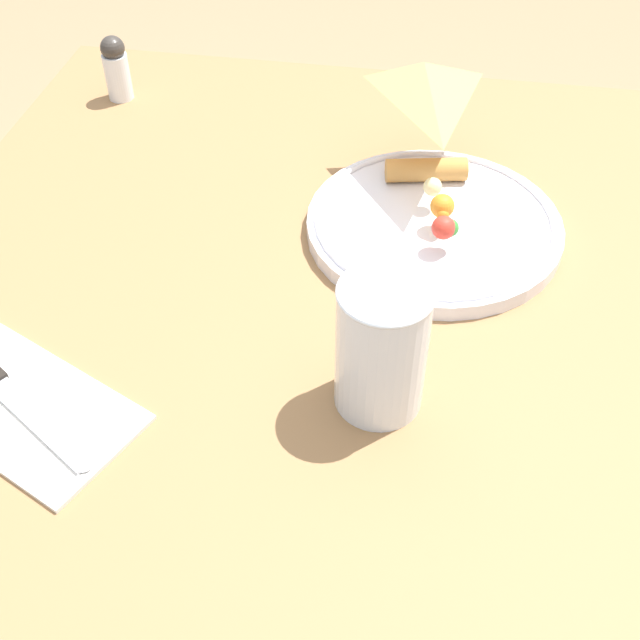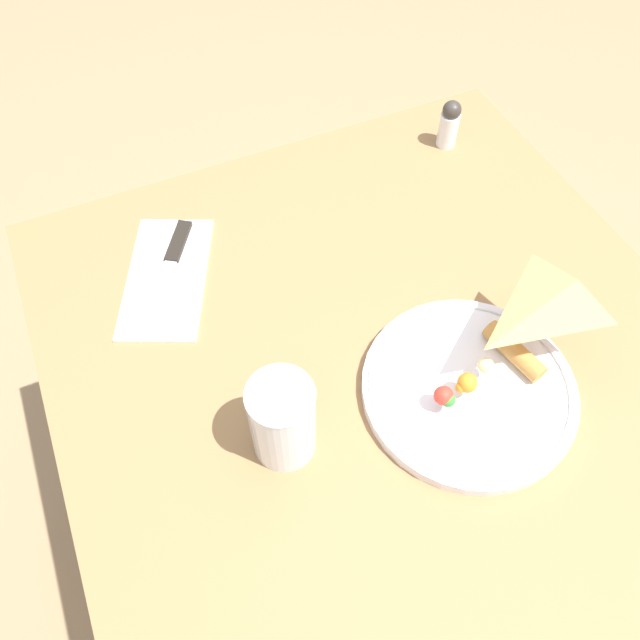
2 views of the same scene
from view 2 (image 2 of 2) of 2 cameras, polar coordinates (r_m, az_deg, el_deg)
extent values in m
plane|color=#997A56|center=(1.44, 4.80, -21.51)|extent=(6.00, 6.00, 0.00)
cube|color=olive|center=(0.75, 8.67, -8.58)|extent=(0.99, 0.79, 0.03)
cube|color=#382D23|center=(1.26, -17.93, -4.90)|extent=(0.06, 0.06, 0.72)
cube|color=#382D23|center=(1.38, 10.32, 5.20)|extent=(0.06, 0.06, 0.72)
cylinder|color=white|center=(0.75, 13.42, -6.20)|extent=(0.25, 0.25, 0.02)
torus|color=white|center=(0.75, 13.56, -5.85)|extent=(0.24, 0.24, 0.01)
pyramid|color=#DBA351|center=(0.74, 13.59, -5.60)|extent=(0.11, 0.16, 0.02)
cylinder|color=#C68942|center=(0.77, 17.33, -2.73)|extent=(0.09, 0.04, 0.02)
sphere|color=#EFDB93|center=(0.73, 15.10, -4.31)|extent=(0.02, 0.02, 0.02)
sphere|color=#388433|center=(0.70, 11.62, -7.15)|extent=(0.02, 0.02, 0.02)
sphere|color=red|center=(0.70, 11.23, -6.81)|extent=(0.02, 0.02, 0.02)
sphere|color=orange|center=(0.72, 12.76, -6.04)|extent=(0.01, 0.01, 0.01)
sphere|color=orange|center=(0.72, 13.32, -5.61)|extent=(0.02, 0.02, 0.02)
cylinder|color=white|center=(0.66, -3.45, -9.13)|extent=(0.07, 0.07, 0.12)
cylinder|color=white|center=(0.67, -3.40, -9.51)|extent=(0.06, 0.06, 0.10)
torus|color=white|center=(0.61, -3.71, -6.85)|extent=(0.07, 0.07, 0.00)
cube|color=white|center=(0.86, -13.83, 3.83)|extent=(0.23, 0.18, 0.00)
cube|color=black|center=(0.89, -12.82, 7.03)|extent=(0.07, 0.06, 0.01)
cube|color=silver|center=(0.84, -14.58, 2.06)|extent=(0.11, 0.08, 0.00)
ellipsoid|color=silver|center=(0.81, -15.67, -0.95)|extent=(0.03, 0.03, 0.00)
cylinder|color=white|center=(1.03, 11.62, 16.68)|extent=(0.03, 0.03, 0.06)
sphere|color=#38332D|center=(1.01, 11.98, 18.27)|extent=(0.03, 0.03, 0.03)
camera|label=1|loc=(0.45, -66.07, -2.12)|focal=45.00mm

